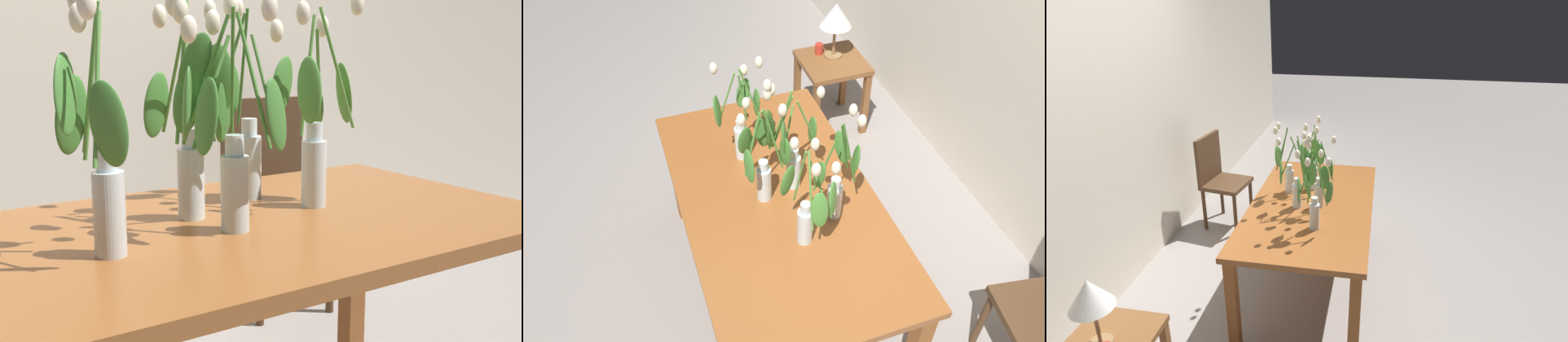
# 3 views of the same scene
# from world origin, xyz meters

# --- Properties ---
(ground_plane) EXTENTS (18.00, 18.00, 0.00)m
(ground_plane) POSITION_xyz_m (0.00, 0.00, 0.00)
(ground_plane) COLOR gray
(dining_table) EXTENTS (1.60, 0.90, 0.74)m
(dining_table) POSITION_xyz_m (0.00, 0.00, 0.65)
(dining_table) COLOR brown
(dining_table) RESTS_ON ground
(tulip_vase_0) EXTENTS (0.14, 0.26, 0.56)m
(tulip_vase_0) POSITION_xyz_m (-0.37, -0.07, 0.95)
(tulip_vase_0) COLOR silver
(tulip_vase_0) RESTS_ON dining_table
(tulip_vase_1) EXTENTS (0.23, 0.24, 0.57)m
(tulip_vase_1) POSITION_xyz_m (0.29, 0.04, 0.94)
(tulip_vase_1) COLOR silver
(tulip_vase_1) RESTS_ON dining_table
(tulip_vase_2) EXTENTS (0.20, 0.29, 0.59)m
(tulip_vase_2) POSITION_xyz_m (-0.08, 0.08, 0.97)
(tulip_vase_2) COLOR silver
(tulip_vase_2) RESTS_ON dining_table
(tulip_vase_3) EXTENTS (0.24, 0.24, 0.57)m
(tulip_vase_3) POSITION_xyz_m (0.17, 0.21, 0.95)
(tulip_vase_3) COLOR silver
(tulip_vase_3) RESTS_ON dining_table
(tulip_vase_4) EXTENTS (0.26, 0.23, 0.55)m
(tulip_vase_4) POSITION_xyz_m (-0.05, -0.06, 0.96)
(tulip_vase_4) COLOR silver
(tulip_vase_4) RESTS_ON dining_table
(side_table) EXTENTS (0.44, 0.44, 0.55)m
(side_table) POSITION_xyz_m (-1.32, 0.84, 0.43)
(side_table) COLOR brown
(side_table) RESTS_ON ground
(table_lamp) EXTENTS (0.22, 0.22, 0.40)m
(table_lamp) POSITION_xyz_m (-1.36, 0.86, 0.86)
(table_lamp) COLOR olive
(table_lamp) RESTS_ON side_table
(pillar_candle) EXTENTS (0.06, 0.06, 0.07)m
(pillar_candle) POSITION_xyz_m (-1.43, 0.78, 0.59)
(pillar_candle) COLOR #B72D23
(pillar_candle) RESTS_ON side_table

